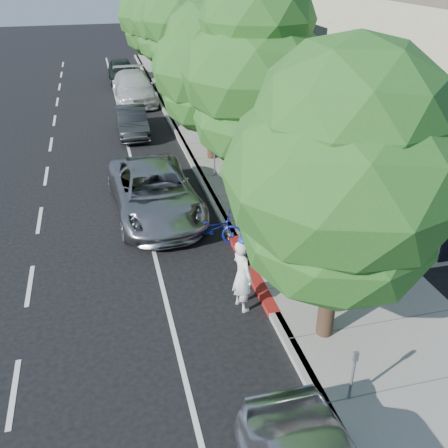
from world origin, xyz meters
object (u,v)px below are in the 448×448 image
object	(u,v)px
street_tree_2	(211,69)
street_tree_5	(155,16)
silver_suv	(154,192)
dark_sedan	(132,121)
white_pickup	(134,87)
pedestrian	(233,162)
street_tree_1	(256,76)
cyclist	(242,275)
street_tree_4	(167,20)
street_tree_0	(343,178)
street_tree_3	(184,21)
bicycle	(212,228)
dark_suv_far	(122,71)

from	to	relation	value
street_tree_2	street_tree_5	size ratio (longest dim) A/B	0.96
street_tree_2	silver_suv	distance (m)	6.31
dark_sedan	white_pickup	world-z (taller)	white_pickup
pedestrian	dark_sedan	bearing A→B (deg)	-97.59
street_tree_1	cyclist	size ratio (longest dim) A/B	3.91
white_pickup	street_tree_4	bearing A→B (deg)	21.90
cyclist	pedestrian	size ratio (longest dim) A/B	1.23
street_tree_1	street_tree_4	world-z (taller)	street_tree_1
white_pickup	street_tree_0	bearing A→B (deg)	-84.83
street_tree_3	street_tree_5	bearing A→B (deg)	90.00
street_tree_5	dark_sedan	world-z (taller)	street_tree_5
street_tree_0	street_tree_4	size ratio (longest dim) A/B	0.96
street_tree_1	dark_sedan	xyz separation A→B (m)	(-3.10, 10.50, -4.27)
white_pickup	pedestrian	distance (m)	14.00
street_tree_3	dark_sedan	size ratio (longest dim) A/B	1.96
street_tree_5	white_pickup	world-z (taller)	street_tree_5
street_tree_2	street_tree_4	size ratio (longest dim) A/B	0.92
street_tree_2	street_tree_5	bearing A→B (deg)	90.00
street_tree_2	white_pickup	distance (m)	11.69
street_tree_0	cyclist	world-z (taller)	street_tree_0
cyclist	bicycle	size ratio (longest dim) A/B	1.00
street_tree_5	cyclist	distance (m)	28.60
dark_suv_far	dark_sedan	bearing A→B (deg)	-91.71
cyclist	dark_suv_far	world-z (taller)	cyclist
cyclist	street_tree_4	bearing A→B (deg)	-19.40
dark_sedan	dark_suv_far	xyz separation A→B (m)	(0.35, 11.98, 0.10)
street_tree_1	pedestrian	distance (m)	5.15
street_tree_2	dark_sedan	bearing A→B (deg)	124.56
silver_suv	dark_suv_far	distance (m)	20.98
street_tree_3	silver_suv	xyz separation A→B (m)	(-3.10, -10.50, -4.30)
street_tree_0	bicycle	world-z (taller)	street_tree_0
dark_sedan	dark_suv_far	bearing A→B (deg)	88.43
pedestrian	cyclist	bearing A→B (deg)	44.17
silver_suv	dark_sedan	distance (m)	9.00
silver_suv	street_tree_5	bearing A→B (deg)	78.99
street_tree_1	bicycle	distance (m)	4.82
cyclist	silver_suv	distance (m)	6.08
street_tree_0	street_tree_2	world-z (taller)	street_tree_0
dark_suv_far	pedestrian	world-z (taller)	pedestrian
street_tree_4	white_pickup	distance (m)	4.48
street_tree_0	pedestrian	distance (m)	9.80
street_tree_0	street_tree_1	bearing A→B (deg)	90.00
street_tree_2	silver_suv	size ratio (longest dim) A/B	1.12
street_tree_2	bicycle	distance (m)	7.97
street_tree_1	bicycle	world-z (taller)	street_tree_1
pedestrian	street_tree_2	bearing A→B (deg)	-117.39
street_tree_2	silver_suv	world-z (taller)	street_tree_2
cyclist	street_tree_3	bearing A→B (deg)	-20.89
street_tree_1	dark_suv_far	xyz separation A→B (m)	(-2.75, 22.48, -4.17)
cyclist	pedestrian	world-z (taller)	cyclist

